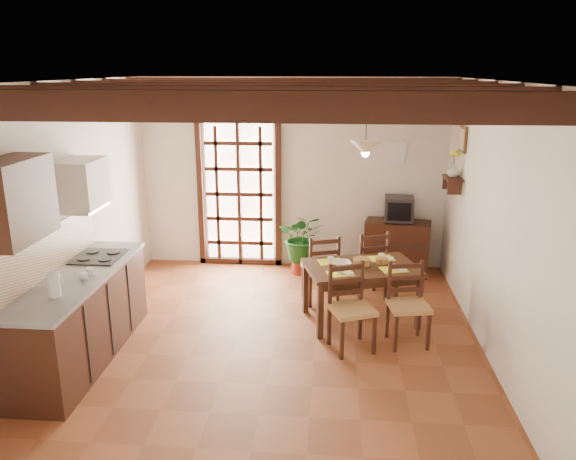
# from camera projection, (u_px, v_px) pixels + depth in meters

# --- Properties ---
(ground_plane) EXTENTS (5.00, 5.00, 0.00)m
(ground_plane) POSITION_uv_depth(u_px,v_px,m) (276.00, 338.00, 6.31)
(ground_plane) COLOR brown
(room_shell) EXTENTS (4.52, 5.02, 2.81)m
(room_shell) POSITION_uv_depth(u_px,v_px,m) (275.00, 179.00, 5.81)
(room_shell) COLOR silver
(room_shell) RESTS_ON ground_plane
(ceiling_beams) EXTENTS (4.50, 4.34, 0.20)m
(ceiling_beams) POSITION_uv_depth(u_px,v_px,m) (275.00, 92.00, 5.56)
(ceiling_beams) COLOR black
(ceiling_beams) RESTS_ON room_shell
(french_door) EXTENTS (1.26, 0.11, 2.32)m
(french_door) POSITION_uv_depth(u_px,v_px,m) (239.00, 189.00, 8.39)
(french_door) COLOR white
(french_door) RESTS_ON ground_plane
(kitchen_counter) EXTENTS (0.64, 2.25, 1.38)m
(kitchen_counter) POSITION_uv_depth(u_px,v_px,m) (81.00, 316.00, 5.76)
(kitchen_counter) COLOR #32180F
(kitchen_counter) RESTS_ON ground_plane
(upper_cabinet) EXTENTS (0.35, 0.80, 0.70)m
(upper_cabinet) POSITION_uv_depth(u_px,v_px,m) (14.00, 201.00, 4.72)
(upper_cabinet) COLOR #32180F
(upper_cabinet) RESTS_ON room_shell
(range_hood) EXTENTS (0.38, 0.60, 0.54)m
(range_hood) POSITION_uv_depth(u_px,v_px,m) (83.00, 184.00, 5.94)
(range_hood) COLOR white
(range_hood) RESTS_ON room_shell
(counter_items) EXTENTS (0.50, 1.43, 0.25)m
(counter_items) POSITION_uv_depth(u_px,v_px,m) (80.00, 268.00, 5.71)
(counter_items) COLOR black
(counter_items) RESTS_ON kitchen_counter
(dining_table) EXTENTS (1.46, 1.14, 0.69)m
(dining_table) POSITION_uv_depth(u_px,v_px,m) (361.00, 273.00, 6.58)
(dining_table) COLOR #3A2013
(dining_table) RESTS_ON ground_plane
(chair_near_left) EXTENTS (0.55, 0.54, 0.93)m
(chair_near_left) POSITION_uv_depth(u_px,v_px,m) (351.00, 324.00, 6.00)
(chair_near_left) COLOR #AA7D48
(chair_near_left) RESTS_ON ground_plane
(chair_near_right) EXTENTS (0.48, 0.46, 0.90)m
(chair_near_right) POSITION_uv_depth(u_px,v_px,m) (407.00, 319.00, 6.12)
(chair_near_right) COLOR #AA7D48
(chair_near_right) RESTS_ON ground_plane
(chair_far_left) EXTENTS (0.53, 0.52, 0.92)m
(chair_far_left) POSITION_uv_depth(u_px,v_px,m) (320.00, 280.00, 7.23)
(chair_far_left) COLOR #AA7D48
(chair_far_left) RESTS_ON ground_plane
(chair_far_right) EXTENTS (0.55, 0.54, 0.93)m
(chair_far_right) POSITION_uv_depth(u_px,v_px,m) (368.00, 276.00, 7.35)
(chair_far_right) COLOR #AA7D48
(chair_far_right) RESTS_ON ground_plane
(table_setting) EXTENTS (0.93, 0.62, 0.09)m
(table_setting) POSITION_uv_depth(u_px,v_px,m) (361.00, 268.00, 6.56)
(table_setting) COLOR yellow
(table_setting) RESTS_ON dining_table
(table_bowl) EXTENTS (0.26, 0.26, 0.05)m
(table_bowl) POSITION_uv_depth(u_px,v_px,m) (342.00, 264.00, 6.55)
(table_bowl) COLOR white
(table_bowl) RESTS_ON dining_table
(sideboard) EXTENTS (0.99, 0.58, 0.79)m
(sideboard) POSITION_uv_depth(u_px,v_px,m) (397.00, 247.00, 8.21)
(sideboard) COLOR #32180F
(sideboard) RESTS_ON ground_plane
(crt_tv) EXTENTS (0.43, 0.40, 0.35)m
(crt_tv) POSITION_uv_depth(u_px,v_px,m) (399.00, 209.00, 8.04)
(crt_tv) COLOR black
(crt_tv) RESTS_ON sideboard
(fuse_box) EXTENTS (0.25, 0.03, 0.32)m
(fuse_box) POSITION_uv_depth(u_px,v_px,m) (396.00, 152.00, 8.08)
(fuse_box) COLOR white
(fuse_box) RESTS_ON room_shell
(plant_pot) EXTENTS (0.35, 0.35, 0.22)m
(plant_pot) POSITION_uv_depth(u_px,v_px,m) (302.00, 265.00, 8.31)
(plant_pot) COLOR maroon
(plant_pot) RESTS_ON ground_plane
(potted_plant) EXTENTS (1.72, 1.49, 1.87)m
(potted_plant) POSITION_uv_depth(u_px,v_px,m) (302.00, 235.00, 8.18)
(potted_plant) COLOR #144C19
(potted_plant) RESTS_ON ground_plane
(wall_shelf) EXTENTS (0.20, 0.42, 0.20)m
(wall_shelf) POSITION_uv_depth(u_px,v_px,m) (452.00, 181.00, 7.26)
(wall_shelf) COLOR #32180F
(wall_shelf) RESTS_ON room_shell
(shelf_vase) EXTENTS (0.15, 0.15, 0.15)m
(shelf_vase) POSITION_uv_depth(u_px,v_px,m) (453.00, 170.00, 7.22)
(shelf_vase) COLOR #B2BFB2
(shelf_vase) RESTS_ON wall_shelf
(shelf_flowers) EXTENTS (0.14, 0.14, 0.36)m
(shelf_flowers) POSITION_uv_depth(u_px,v_px,m) (455.00, 154.00, 7.16)
(shelf_flowers) COLOR yellow
(shelf_flowers) RESTS_ON shelf_vase
(framed_picture) EXTENTS (0.03, 0.32, 0.32)m
(framed_picture) POSITION_uv_depth(u_px,v_px,m) (463.00, 139.00, 7.10)
(framed_picture) COLOR brown
(framed_picture) RESTS_ON room_shell
(pendant_lamp) EXTENTS (0.36, 0.36, 0.84)m
(pendant_lamp) POSITION_uv_depth(u_px,v_px,m) (366.00, 146.00, 6.27)
(pendant_lamp) COLOR black
(pendant_lamp) RESTS_ON room_shell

